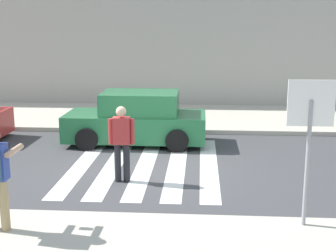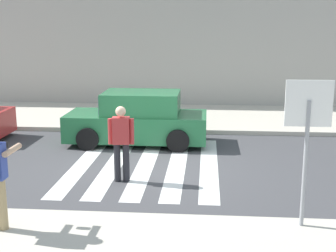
% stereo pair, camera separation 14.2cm
% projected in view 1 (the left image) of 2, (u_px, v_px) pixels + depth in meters
% --- Properties ---
extents(ground_plane, '(120.00, 120.00, 0.00)m').
position_uv_depth(ground_plane, '(145.00, 167.00, 11.66)').
color(ground_plane, '#424244').
extents(sidewalk_far, '(60.00, 4.80, 0.14)m').
position_uv_depth(sidewalk_far, '(164.00, 117.00, 17.49)').
color(sidewalk_far, beige).
rests_on(sidewalk_far, ground).
extents(building_facade_far, '(56.00, 4.00, 6.15)m').
position_uv_depth(building_facade_far, '(171.00, 33.00, 21.13)').
color(building_facade_far, '#ADA89E').
rests_on(building_facade_far, ground).
extents(crosswalk_stripe_0, '(0.44, 5.20, 0.01)m').
position_uv_depth(crosswalk_stripe_0, '(83.00, 163.00, 11.96)').
color(crosswalk_stripe_0, silver).
rests_on(crosswalk_stripe_0, ground).
extents(crosswalk_stripe_1, '(0.44, 5.20, 0.01)m').
position_uv_depth(crosswalk_stripe_1, '(114.00, 164.00, 11.91)').
color(crosswalk_stripe_1, silver).
rests_on(crosswalk_stripe_1, ground).
extents(crosswalk_stripe_2, '(0.44, 5.20, 0.01)m').
position_uv_depth(crosswalk_stripe_2, '(146.00, 164.00, 11.86)').
color(crosswalk_stripe_2, silver).
rests_on(crosswalk_stripe_2, ground).
extents(crosswalk_stripe_3, '(0.44, 5.20, 0.01)m').
position_uv_depth(crosswalk_stripe_3, '(177.00, 165.00, 11.80)').
color(crosswalk_stripe_3, silver).
rests_on(crosswalk_stripe_3, ground).
extents(crosswalk_stripe_4, '(0.44, 5.20, 0.01)m').
position_uv_depth(crosswalk_stripe_4, '(209.00, 166.00, 11.75)').
color(crosswalk_stripe_4, silver).
rests_on(crosswalk_stripe_4, ground).
extents(stop_sign, '(0.76, 0.08, 2.49)m').
position_uv_depth(stop_sign, '(310.00, 121.00, 7.63)').
color(stop_sign, gray).
rests_on(stop_sign, sidewalk_near).
extents(pedestrian_crossing, '(0.58, 0.27, 1.72)m').
position_uv_depth(pedestrian_crossing, '(122.00, 140.00, 10.40)').
color(pedestrian_crossing, '#232328').
rests_on(pedestrian_crossing, ground).
extents(parked_car_green, '(4.10, 1.92, 1.55)m').
position_uv_depth(parked_car_green, '(137.00, 120.00, 13.78)').
color(parked_car_green, '#236B3D').
rests_on(parked_car_green, ground).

